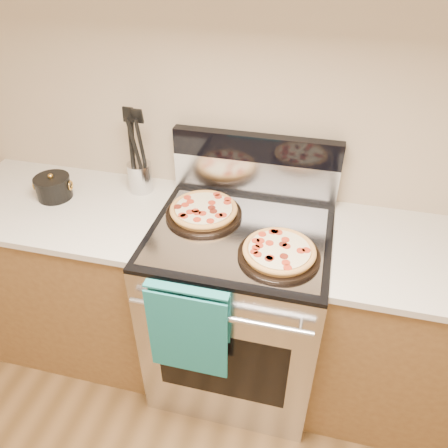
% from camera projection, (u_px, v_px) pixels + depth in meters
% --- Properties ---
extents(wall_back, '(4.00, 0.00, 4.00)m').
position_uv_depth(wall_back, '(260.00, 103.00, 1.85)').
color(wall_back, tan).
rests_on(wall_back, ground).
extents(range_body, '(0.76, 0.68, 0.90)m').
position_uv_depth(range_body, '(238.00, 309.00, 2.11)').
color(range_body, '#B7B7BC').
rests_on(range_body, ground).
extents(oven_window, '(0.56, 0.01, 0.40)m').
position_uv_depth(oven_window, '(221.00, 366.00, 1.85)').
color(oven_window, black).
rests_on(oven_window, range_body).
extents(cooktop, '(0.76, 0.68, 0.02)m').
position_uv_depth(cooktop, '(240.00, 233.00, 1.84)').
color(cooktop, black).
rests_on(cooktop, range_body).
extents(backsplash_lower, '(0.76, 0.06, 0.18)m').
position_uv_depth(backsplash_lower, '(255.00, 177.00, 2.02)').
color(backsplash_lower, silver).
rests_on(backsplash_lower, cooktop).
extents(backsplash_upper, '(0.76, 0.06, 0.12)m').
position_uv_depth(backsplash_upper, '(256.00, 147.00, 1.93)').
color(backsplash_upper, black).
rests_on(backsplash_upper, backsplash_lower).
extents(oven_handle, '(0.70, 0.03, 0.03)m').
position_uv_depth(oven_handle, '(218.00, 317.00, 1.61)').
color(oven_handle, silver).
rests_on(oven_handle, range_body).
extents(dish_towel, '(0.32, 0.05, 0.42)m').
position_uv_depth(dish_towel, '(189.00, 329.00, 1.69)').
color(dish_towel, '#197E6D').
rests_on(dish_towel, oven_handle).
extents(foil_sheet, '(0.70, 0.55, 0.01)m').
position_uv_depth(foil_sheet, '(239.00, 235.00, 1.81)').
color(foil_sheet, gray).
rests_on(foil_sheet, cooktop).
extents(cabinet_left, '(1.00, 0.62, 0.88)m').
position_uv_depth(cabinet_left, '(77.00, 276.00, 2.31)').
color(cabinet_left, brown).
rests_on(cabinet_left, ground).
extents(countertop_left, '(1.02, 0.64, 0.03)m').
position_uv_depth(countertop_left, '(58.00, 205.00, 2.04)').
color(countertop_left, beige).
rests_on(countertop_left, cabinet_left).
extents(cabinet_right, '(1.00, 0.62, 0.88)m').
position_uv_depth(cabinet_right, '(430.00, 340.00, 1.97)').
color(cabinet_right, brown).
rests_on(cabinet_right, ground).
extents(pepperoni_pizza_back, '(0.37, 0.37, 0.04)m').
position_uv_depth(pepperoni_pizza_back, '(204.00, 211.00, 1.91)').
color(pepperoni_pizza_back, '#C1833B').
rests_on(pepperoni_pizza_back, foil_sheet).
extents(pepperoni_pizza_front, '(0.39, 0.39, 0.04)m').
position_uv_depth(pepperoni_pizza_front, '(279.00, 252.00, 1.68)').
color(pepperoni_pizza_front, '#C1833B').
rests_on(pepperoni_pizza_front, foil_sheet).
extents(utensil_crock, '(0.14, 0.14, 0.14)m').
position_uv_depth(utensil_crock, '(140.00, 177.00, 2.08)').
color(utensil_crock, silver).
rests_on(utensil_crock, countertop_left).
extents(saucepan, '(0.19, 0.19, 0.10)m').
position_uv_depth(saucepan, '(54.00, 188.00, 2.04)').
color(saucepan, black).
rests_on(saucepan, countertop_left).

